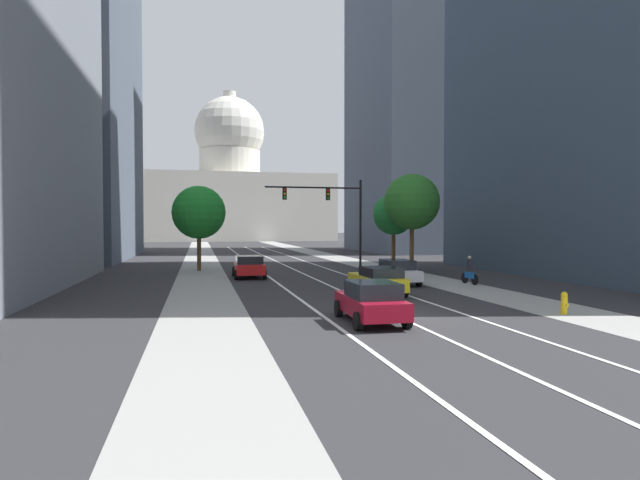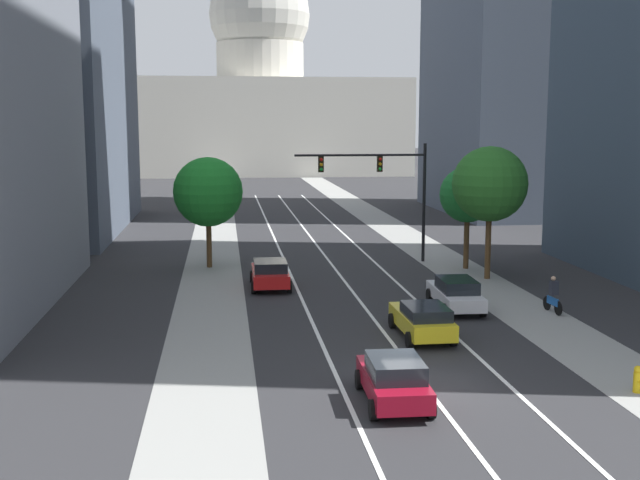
# 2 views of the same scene
# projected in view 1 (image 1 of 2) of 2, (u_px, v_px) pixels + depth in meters

# --- Properties ---
(ground_plane) EXTENTS (400.00, 400.00, 0.00)m
(ground_plane) POSITION_uv_depth(u_px,v_px,m) (267.00, 257.00, 60.19)
(ground_plane) COLOR #2B2B2D
(sidewalk_left) EXTENTS (3.41, 130.00, 0.01)m
(sidewalk_left) POSITION_uv_depth(u_px,v_px,m) (201.00, 261.00, 53.70)
(sidewalk_left) COLOR gray
(sidewalk_left) RESTS_ON ground
(sidewalk_right) EXTENTS (3.41, 130.00, 0.01)m
(sidewalk_right) POSITION_uv_depth(u_px,v_px,m) (341.00, 259.00, 56.93)
(sidewalk_right) COLOR gray
(sidewalk_right) RESTS_ON ground
(lane_stripe_left) EXTENTS (0.16, 90.00, 0.01)m
(lane_stripe_left) POSITION_uv_depth(u_px,v_px,m) (256.00, 267.00, 44.95)
(lane_stripe_left) COLOR white
(lane_stripe_left) RESTS_ON ground
(lane_stripe_center) EXTENTS (0.16, 90.00, 0.01)m
(lane_stripe_center) POSITION_uv_depth(u_px,v_px,m) (289.00, 267.00, 45.57)
(lane_stripe_center) COLOR white
(lane_stripe_center) RESTS_ON ground
(lane_stripe_right) EXTENTS (0.16, 90.00, 0.01)m
(lane_stripe_right) POSITION_uv_depth(u_px,v_px,m) (320.00, 266.00, 46.19)
(lane_stripe_right) COLOR white
(lane_stripe_right) RESTS_ON ground
(office_tower_far_left) EXTENTS (21.77, 28.05, 48.36)m
(office_tower_far_left) POSITION_uv_depth(u_px,v_px,m) (23.00, 28.00, 55.75)
(office_tower_far_left) COLOR #4C5666
(office_tower_far_left) RESTS_ON ground
(office_tower_far_right) EXTENTS (15.31, 21.59, 58.23)m
(office_tower_far_right) POSITION_uv_depth(u_px,v_px,m) (416.00, 42.00, 74.20)
(office_tower_far_right) COLOR #4C5666
(office_tower_far_right) RESTS_ON ground
(capitol_building) EXTENTS (48.47, 23.16, 36.22)m
(capitol_building) POSITION_uv_depth(u_px,v_px,m) (230.00, 190.00, 130.27)
(capitol_building) COLOR beige
(capitol_building) RESTS_ON ground
(car_white) EXTENTS (2.08, 4.83, 1.49)m
(car_white) POSITION_uv_depth(u_px,v_px,m) (396.00, 271.00, 32.33)
(car_white) COLOR silver
(car_white) RESTS_ON ground
(car_red) EXTENTS (2.11, 4.29, 1.51)m
(car_red) POSITION_uv_depth(u_px,v_px,m) (249.00, 266.00, 36.18)
(car_red) COLOR red
(car_red) RESTS_ON ground
(car_crimson) EXTENTS (2.02, 4.19, 1.52)m
(car_crimson) POSITION_uv_depth(u_px,v_px,m) (371.00, 301.00, 19.33)
(car_crimson) COLOR maroon
(car_crimson) RESTS_ON ground
(car_yellow) EXTENTS (2.02, 4.46, 1.45)m
(car_yellow) POSITION_uv_depth(u_px,v_px,m) (378.00, 280.00, 27.14)
(car_yellow) COLOR yellow
(car_yellow) RESTS_ON ground
(traffic_signal_mast) EXTENTS (8.21, 0.39, 7.40)m
(traffic_signal_mast) POSITION_uv_depth(u_px,v_px,m) (332.00, 206.00, 44.50)
(traffic_signal_mast) COLOR black
(traffic_signal_mast) RESTS_ON ground
(fire_hydrant) EXTENTS (0.26, 0.35, 0.91)m
(fire_hydrant) POSITION_uv_depth(u_px,v_px,m) (564.00, 303.00, 21.16)
(fire_hydrant) COLOR yellow
(fire_hydrant) RESTS_ON ground
(cyclist) EXTENTS (0.39, 1.70, 1.72)m
(cyclist) POSITION_uv_depth(u_px,v_px,m) (470.00, 270.00, 32.02)
(cyclist) COLOR black
(cyclist) RESTS_ON ground
(street_tree_near_left) EXTENTS (4.16, 4.16, 6.66)m
(street_tree_near_left) POSITION_uv_depth(u_px,v_px,m) (199.00, 213.00, 41.67)
(street_tree_near_left) COLOR #51381E
(street_tree_near_left) RESTS_ON ground
(street_tree_mid_right) EXTENTS (4.17, 4.17, 7.41)m
(street_tree_mid_right) POSITION_uv_depth(u_px,v_px,m) (412.00, 202.00, 39.79)
(street_tree_mid_right) COLOR #51381E
(street_tree_mid_right) RESTS_ON ground
(street_tree_far_right) EXTENTS (3.32, 3.32, 6.12)m
(street_tree_far_right) POSITION_uv_depth(u_px,v_px,m) (394.00, 215.00, 42.87)
(street_tree_far_right) COLOR #51381E
(street_tree_far_right) RESTS_ON ground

